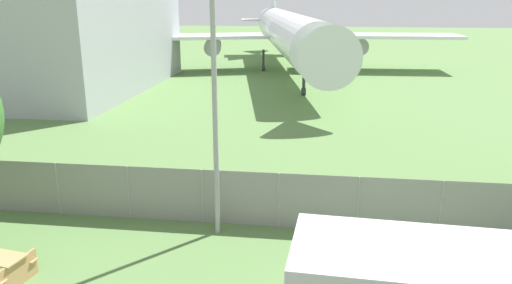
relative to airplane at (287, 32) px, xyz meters
name	(u,v)px	position (x,y,z in m)	size (l,w,h in m)	color
hangar_building	(8,17)	(-21.55, -11.19, 1.72)	(22.13, 20.60, 12.97)	#9EA3A8
perimeter_fence	(202,196)	(-0.30, -34.23, -2.98)	(56.07, 0.07, 1.88)	gray
airplane	(287,32)	(0.00, 0.00, 0.00)	(34.84, 42.69, 11.36)	silver
light_mast	(214,75)	(0.34, -34.86, 1.16)	(0.44, 0.44, 8.40)	#99999E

